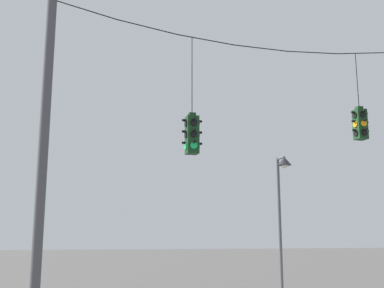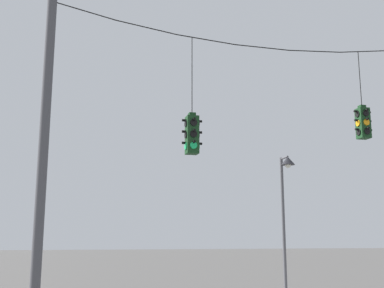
{
  "view_description": "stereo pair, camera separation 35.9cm",
  "coord_description": "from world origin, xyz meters",
  "px_view_note": "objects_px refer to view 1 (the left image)",
  "views": [
    {
      "loc": [
        -5.91,
        -12.86,
        2.48
      ],
      "look_at": [
        -2.22,
        -0.15,
        5.09
      ],
      "focal_mm": 45.0,
      "sensor_mm": 36.0,
      "label": 1
    },
    {
      "loc": [
        -5.56,
        -12.96,
        2.48
      ],
      "look_at": [
        -2.22,
        -0.15,
        5.09
      ],
      "focal_mm": 45.0,
      "sensor_mm": 36.0,
      "label": 2
    }
  ],
  "objects_px": {
    "traffic_light_near_right_pole": "(360,124)",
    "street_lamp": "(282,194)",
    "utility_pole_left": "(43,153)",
    "traffic_light_near_left_pole": "(192,134)"
  },
  "relations": [
    {
      "from": "traffic_light_near_left_pole",
      "to": "traffic_light_near_right_pole",
      "type": "relative_size",
      "value": 1.22
    },
    {
      "from": "traffic_light_near_right_pole",
      "to": "street_lamp",
      "type": "xyz_separation_m",
      "value": [
        -1.23,
        3.11,
        -1.99
      ]
    },
    {
      "from": "traffic_light_near_left_pole",
      "to": "street_lamp",
      "type": "height_order",
      "value": "traffic_light_near_left_pole"
    },
    {
      "from": "utility_pole_left",
      "to": "traffic_light_near_right_pole",
      "type": "xyz_separation_m",
      "value": [
        9.53,
        0.0,
        1.4
      ]
    },
    {
      "from": "traffic_light_near_right_pole",
      "to": "traffic_light_near_left_pole",
      "type": "bearing_deg",
      "value": 180.0
    },
    {
      "from": "utility_pole_left",
      "to": "traffic_light_near_right_pole",
      "type": "bearing_deg",
      "value": 0.0
    },
    {
      "from": "utility_pole_left",
      "to": "traffic_light_near_right_pole",
      "type": "distance_m",
      "value": 9.63
    },
    {
      "from": "traffic_light_near_right_pole",
      "to": "street_lamp",
      "type": "bearing_deg",
      "value": 111.59
    },
    {
      "from": "utility_pole_left",
      "to": "traffic_light_near_left_pole",
      "type": "relative_size",
      "value": 2.68
    },
    {
      "from": "traffic_light_near_right_pole",
      "to": "street_lamp",
      "type": "distance_m",
      "value": 3.89
    }
  ]
}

